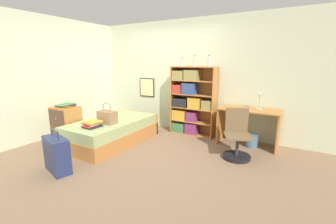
{
  "coord_description": "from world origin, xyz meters",
  "views": [
    {
      "loc": [
        2.64,
        -3.28,
        1.66
      ],
      "look_at": [
        0.63,
        0.19,
        0.75
      ],
      "focal_mm": 24.0,
      "sensor_mm": 36.0,
      "label": 1
    }
  ],
  "objects_px": {
    "suitcase": "(57,155)",
    "magazine_pile_on_dresser": "(66,106)",
    "handbag": "(107,117)",
    "dresser": "(66,125)",
    "bed": "(113,131)",
    "desk": "(248,120)",
    "desk_chair": "(237,143)",
    "bottle_brown": "(194,62)",
    "book_stack_on_bed": "(92,124)",
    "desk_lamp": "(261,96)",
    "waste_bin": "(252,141)",
    "bottle_clear": "(209,62)",
    "bookcase": "(189,102)",
    "bottle_green": "(182,63)"
  },
  "relations": [
    {
      "from": "desk",
      "to": "bottle_brown",
      "type": "bearing_deg",
      "value": 173.31
    },
    {
      "from": "bottle_clear",
      "to": "desk",
      "type": "bearing_deg",
      "value": -8.63
    },
    {
      "from": "suitcase",
      "to": "bookcase",
      "type": "distance_m",
      "value": 2.91
    },
    {
      "from": "magazine_pile_on_dresser",
      "to": "suitcase",
      "type": "bearing_deg",
      "value": -43.11
    },
    {
      "from": "handbag",
      "to": "suitcase",
      "type": "distance_m",
      "value": 1.21
    },
    {
      "from": "bed",
      "to": "desk_lamp",
      "type": "distance_m",
      "value": 3.05
    },
    {
      "from": "bed",
      "to": "bottle_green",
      "type": "relative_size",
      "value": 10.38
    },
    {
      "from": "suitcase",
      "to": "bottle_brown",
      "type": "distance_m",
      "value": 3.24
    },
    {
      "from": "bookcase",
      "to": "desk_chair",
      "type": "xyz_separation_m",
      "value": [
        1.29,
        -0.81,
        -0.47
      ]
    },
    {
      "from": "bottle_brown",
      "to": "bottle_clear",
      "type": "xyz_separation_m",
      "value": [
        0.34,
        -0.01,
        0.0
      ]
    },
    {
      "from": "desk_chair",
      "to": "desk",
      "type": "bearing_deg",
      "value": 86.75
    },
    {
      "from": "handbag",
      "to": "magazine_pile_on_dresser",
      "type": "distance_m",
      "value": 0.94
    },
    {
      "from": "magazine_pile_on_dresser",
      "to": "book_stack_on_bed",
      "type": "bearing_deg",
      "value": -4.76
    },
    {
      "from": "desk_chair",
      "to": "waste_bin",
      "type": "xyz_separation_m",
      "value": [
        0.14,
        0.65,
        -0.15
      ]
    },
    {
      "from": "book_stack_on_bed",
      "to": "dresser",
      "type": "relative_size",
      "value": 0.45
    },
    {
      "from": "desk_chair",
      "to": "handbag",
      "type": "bearing_deg",
      "value": -162.28
    },
    {
      "from": "handbag",
      "to": "book_stack_on_bed",
      "type": "relative_size",
      "value": 1.21
    },
    {
      "from": "book_stack_on_bed",
      "to": "bottle_brown",
      "type": "distance_m",
      "value": 2.51
    },
    {
      "from": "bed",
      "to": "dresser",
      "type": "distance_m",
      "value": 0.97
    },
    {
      "from": "handbag",
      "to": "desk_lamp",
      "type": "relative_size",
      "value": 1.03
    },
    {
      "from": "bookcase",
      "to": "bottle_brown",
      "type": "relative_size",
      "value": 6.51
    },
    {
      "from": "desk_chair",
      "to": "waste_bin",
      "type": "relative_size",
      "value": 3.47
    },
    {
      "from": "handbag",
      "to": "bottle_brown",
      "type": "xyz_separation_m",
      "value": [
        1.11,
        1.6,
        1.03
      ]
    },
    {
      "from": "bed",
      "to": "desk_chair",
      "type": "xyz_separation_m",
      "value": [
        2.43,
        0.51,
        0.03
      ]
    },
    {
      "from": "magazine_pile_on_dresser",
      "to": "desk_lamp",
      "type": "distance_m",
      "value": 3.87
    },
    {
      "from": "dresser",
      "to": "bottle_green",
      "type": "height_order",
      "value": "bottle_green"
    },
    {
      "from": "waste_bin",
      "to": "dresser",
      "type": "bearing_deg",
      "value": -154.16
    },
    {
      "from": "handbag",
      "to": "bottle_green",
      "type": "relative_size",
      "value": 2.26
    },
    {
      "from": "book_stack_on_bed",
      "to": "desk",
      "type": "relative_size",
      "value": 0.3
    },
    {
      "from": "bed",
      "to": "magazine_pile_on_dresser",
      "type": "bearing_deg",
      "value": -147.6
    },
    {
      "from": "book_stack_on_bed",
      "to": "desk_chair",
      "type": "distance_m",
      "value": 2.62
    },
    {
      "from": "bottle_brown",
      "to": "suitcase",
      "type": "bearing_deg",
      "value": -110.58
    },
    {
      "from": "bottle_brown",
      "to": "handbag",
      "type": "bearing_deg",
      "value": -124.82
    },
    {
      "from": "bottle_green",
      "to": "waste_bin",
      "type": "xyz_separation_m",
      "value": [
        1.65,
        -0.16,
        -1.49
      ]
    },
    {
      "from": "suitcase",
      "to": "desk_chair",
      "type": "relative_size",
      "value": 0.77
    },
    {
      "from": "suitcase",
      "to": "magazine_pile_on_dresser",
      "type": "height_order",
      "value": "magazine_pile_on_dresser"
    },
    {
      "from": "bottle_brown",
      "to": "dresser",
      "type": "bearing_deg",
      "value": -137.86
    },
    {
      "from": "bottle_clear",
      "to": "desk_chair",
      "type": "height_order",
      "value": "bottle_clear"
    },
    {
      "from": "desk_chair",
      "to": "waste_bin",
      "type": "height_order",
      "value": "desk_chair"
    },
    {
      "from": "book_stack_on_bed",
      "to": "desk",
      "type": "height_order",
      "value": "desk"
    },
    {
      "from": "bed",
      "to": "desk",
      "type": "height_order",
      "value": "desk"
    },
    {
      "from": "suitcase",
      "to": "desk",
      "type": "distance_m",
      "value": 3.48
    },
    {
      "from": "handbag",
      "to": "bottle_brown",
      "type": "bearing_deg",
      "value": 55.18
    },
    {
      "from": "handbag",
      "to": "magazine_pile_on_dresser",
      "type": "height_order",
      "value": "handbag"
    },
    {
      "from": "handbag",
      "to": "desk",
      "type": "height_order",
      "value": "handbag"
    },
    {
      "from": "bottle_brown",
      "to": "desk",
      "type": "height_order",
      "value": "bottle_brown"
    },
    {
      "from": "suitcase",
      "to": "dresser",
      "type": "xyz_separation_m",
      "value": [
        -1.01,
        0.91,
        0.11
      ]
    },
    {
      "from": "dresser",
      "to": "bottle_brown",
      "type": "bearing_deg",
      "value": 42.14
    },
    {
      "from": "bottle_brown",
      "to": "desk",
      "type": "relative_size",
      "value": 0.21
    },
    {
      "from": "bed",
      "to": "magazine_pile_on_dresser",
      "type": "xyz_separation_m",
      "value": [
        -0.78,
        -0.49,
        0.55
      ]
    }
  ]
}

